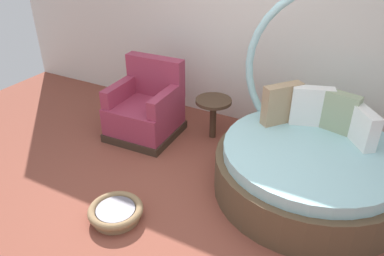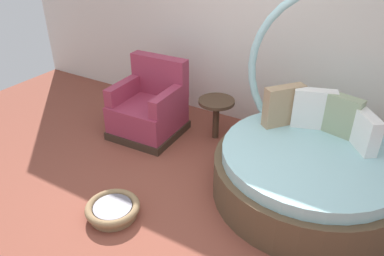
{
  "view_description": "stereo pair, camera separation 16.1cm",
  "coord_description": "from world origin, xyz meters",
  "px_view_note": "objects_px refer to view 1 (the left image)",
  "views": [
    {
      "loc": [
        1.31,
        -2.28,
        2.47
      ],
      "look_at": [
        -0.26,
        0.65,
        0.55
      ],
      "focal_mm": 34.95,
      "sensor_mm": 36.0,
      "label": 1
    },
    {
      "loc": [
        1.45,
        -2.2,
        2.47
      ],
      "look_at": [
        -0.26,
        0.65,
        0.55
      ],
      "focal_mm": 34.95,
      "sensor_mm": 36.0,
      "label": 2
    }
  ],
  "objects_px": {
    "round_daybed": "(312,156)",
    "side_table": "(213,106)",
    "pet_basket": "(116,212)",
    "red_armchair": "(146,110)"
  },
  "relations": [
    {
      "from": "round_daybed",
      "to": "red_armchair",
      "type": "distance_m",
      "value": 2.08
    },
    {
      "from": "red_armchair",
      "to": "side_table",
      "type": "height_order",
      "value": "red_armchair"
    },
    {
      "from": "round_daybed",
      "to": "pet_basket",
      "type": "height_order",
      "value": "round_daybed"
    },
    {
      "from": "red_armchair",
      "to": "pet_basket",
      "type": "height_order",
      "value": "red_armchair"
    },
    {
      "from": "pet_basket",
      "to": "side_table",
      "type": "bearing_deg",
      "value": 84.86
    },
    {
      "from": "red_armchair",
      "to": "side_table",
      "type": "relative_size",
      "value": 1.81
    },
    {
      "from": "round_daybed",
      "to": "side_table",
      "type": "height_order",
      "value": "round_daybed"
    },
    {
      "from": "round_daybed",
      "to": "pet_basket",
      "type": "xyz_separation_m",
      "value": [
        -1.45,
        -1.31,
        -0.3
      ]
    },
    {
      "from": "round_daybed",
      "to": "red_armchair",
      "type": "xyz_separation_m",
      "value": [
        -2.08,
        0.13,
        -0.05
      ]
    },
    {
      "from": "pet_basket",
      "to": "side_table",
      "type": "relative_size",
      "value": 0.98
    }
  ]
}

